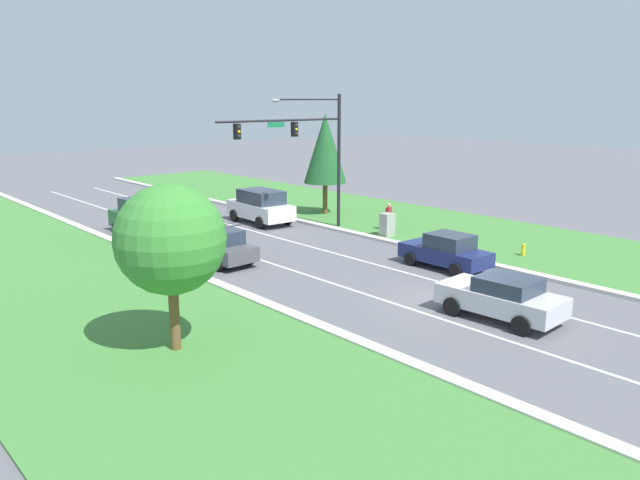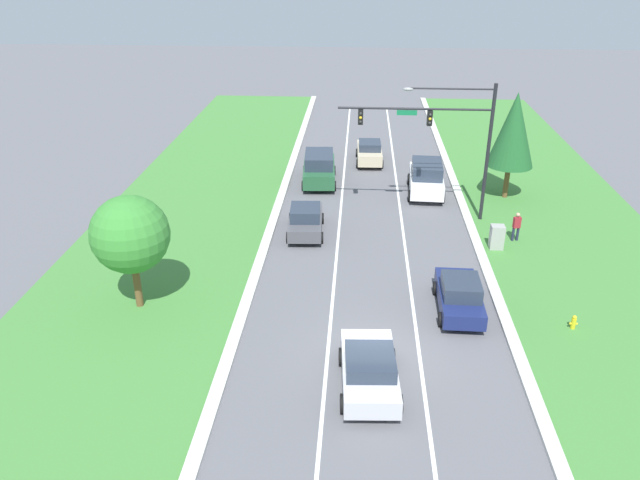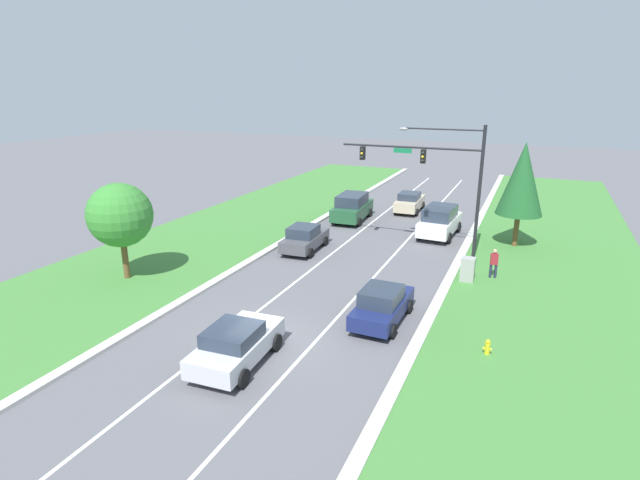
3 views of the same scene
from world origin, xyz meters
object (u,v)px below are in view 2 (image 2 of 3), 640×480
object	(u,v)px
pedestrian	(516,226)
utility_cabinet	(497,238)
fire_hydrant	(573,323)
oak_near_left_tree	(130,235)
forest_suv	(319,168)
traffic_signal_mast	(446,131)
silver_sedan	(369,370)
navy_sedan	(460,295)
conifer_near_right_tree	(514,130)
champagne_sedan	(369,152)
white_suv	(426,177)
graphite_sedan	(306,220)

from	to	relation	value
pedestrian	utility_cabinet	bearing A→B (deg)	26.34
fire_hydrant	oak_near_left_tree	world-z (taller)	oak_near_left_tree
forest_suv	pedestrian	bearing A→B (deg)	-40.52
traffic_signal_mast	silver_sedan	xyz separation A→B (m)	(-4.13, -15.64, -4.48)
navy_sedan	conifer_near_right_tree	size ratio (longest dim) A/B	0.64
silver_sedan	utility_cabinet	distance (m)	13.58
champagne_sedan	fire_hydrant	distance (m)	23.06
forest_suv	conifer_near_right_tree	world-z (taller)	conifer_near_right_tree
traffic_signal_mast	conifer_near_right_tree	distance (m)	5.91
white_suv	oak_near_left_tree	world-z (taller)	oak_near_left_tree
silver_sedan	white_suv	distance (m)	20.13
utility_cabinet	champagne_sedan	bearing A→B (deg)	115.07
graphite_sedan	traffic_signal_mast	bearing A→B (deg)	15.12
traffic_signal_mast	silver_sedan	bearing A→B (deg)	-104.79
champagne_sedan	silver_sedan	size ratio (longest dim) A/B	0.95
graphite_sedan	utility_cabinet	distance (m)	10.26
oak_near_left_tree	conifer_near_right_tree	bearing A→B (deg)	37.32
navy_sedan	oak_near_left_tree	distance (m)	14.32
silver_sedan	utility_cabinet	size ratio (longest dim) A/B	3.25
champagne_sedan	navy_sedan	bearing A→B (deg)	-80.80
silver_sedan	conifer_near_right_tree	size ratio (longest dim) A/B	0.66
champagne_sedan	forest_suv	xyz separation A→B (m)	(-3.39, -4.49, 0.23)
fire_hydrant	conifer_near_right_tree	size ratio (longest dim) A/B	0.10
forest_suv	graphite_sedan	world-z (taller)	forest_suv
graphite_sedan	white_suv	distance (m)	9.75
silver_sedan	oak_near_left_tree	bearing A→B (deg)	150.73
conifer_near_right_tree	utility_cabinet	bearing A→B (deg)	-104.66
navy_sedan	oak_near_left_tree	size ratio (longest dim) A/B	0.82
forest_suv	white_suv	bearing A→B (deg)	-15.75
conifer_near_right_tree	fire_hydrant	bearing A→B (deg)	-90.69
graphite_sedan	oak_near_left_tree	xyz separation A→B (m)	(-6.67, -8.24, 2.73)
pedestrian	oak_near_left_tree	xyz separation A→B (m)	(-18.04, -7.86, 2.60)
fire_hydrant	conifer_near_right_tree	world-z (taller)	conifer_near_right_tree
silver_sedan	oak_near_left_tree	distance (m)	11.58
forest_suv	utility_cabinet	xyz separation A→B (m)	(9.95, -9.54, -0.37)
traffic_signal_mast	pedestrian	distance (m)	6.44
navy_sedan	oak_near_left_tree	bearing A→B (deg)	-176.78
navy_sedan	white_suv	size ratio (longest dim) A/B	0.86
silver_sedan	oak_near_left_tree	size ratio (longest dim) A/B	0.85
white_suv	oak_near_left_tree	xyz separation A→B (m)	(-13.86, -14.82, 2.45)
white_suv	pedestrian	xyz separation A→B (m)	(4.19, -6.96, -0.14)
utility_cabinet	oak_near_left_tree	world-z (taller)	oak_near_left_tree
silver_sedan	white_suv	bearing A→B (deg)	76.12
traffic_signal_mast	navy_sedan	xyz separation A→B (m)	(-0.18, -10.13, -4.49)
traffic_signal_mast	oak_near_left_tree	size ratio (longest dim) A/B	1.62
traffic_signal_mast	navy_sedan	bearing A→B (deg)	-91.02
champagne_sedan	graphite_sedan	size ratio (longest dim) A/B	0.99
silver_sedan	fire_hydrant	bearing A→B (deg)	23.76
oak_near_left_tree	champagne_sedan	bearing A→B (deg)	63.77
traffic_signal_mast	oak_near_left_tree	xyz separation A→B (m)	(-14.23, -10.69, -1.76)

